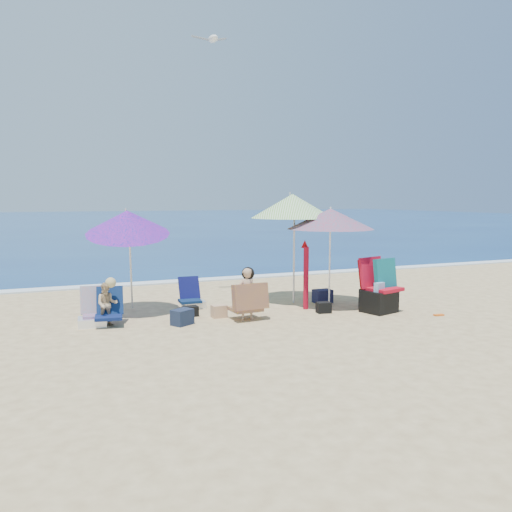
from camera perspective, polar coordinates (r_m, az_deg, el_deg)
name	(u,v)px	position (r m, az deg, el deg)	size (l,w,h in m)	color
ground	(292,320)	(9.79, 3.89, -6.94)	(120.00, 120.00, 0.00)	#D8BC84
sea	(87,222)	(53.75, -17.91, 3.56)	(120.00, 80.00, 0.12)	navy
foam	(209,279)	(14.45, -5.11, -2.56)	(120.00, 0.50, 0.04)	white
umbrella_turquoise	(330,219)	(10.88, 8.10, 4.03)	(1.88, 1.88, 2.07)	white
umbrella_striped	(292,206)	(11.25, 3.99, 5.43)	(2.28, 2.28, 2.37)	silver
umbrella_blue	(128,222)	(10.30, -13.80, 3.59)	(1.90, 1.95, 2.18)	silver
furled_umbrella	(306,271)	(10.64, 5.43, -1.68)	(0.20, 0.29, 1.40)	#A30B21
chair_navy	(192,299)	(10.91, -6.99, -4.71)	(0.55, 0.59, 0.61)	#0C2044
chair_rainbow	(93,315)	(9.79, -17.27, -6.16)	(0.58, 0.65, 0.66)	#C0444B
camp_chair_left	(378,296)	(10.65, 13.17, -4.23)	(0.82, 0.77, 1.07)	red
camp_chair_right	(378,291)	(10.84, 13.12, -3.73)	(0.69, 0.79, 1.06)	#A3250B
person_center	(248,295)	(9.64, -0.91, -4.25)	(0.68, 0.56, 0.98)	tan
person_left	(108,304)	(9.64, -15.84, -5.01)	(0.56, 0.64, 0.85)	tan
bag_navy_a	(182,317)	(9.45, -8.03, -6.60)	(0.44, 0.41, 0.28)	#1A243A
bag_black_a	(191,311)	(10.11, -7.12, -5.98)	(0.28, 0.21, 0.20)	black
bag_tan	(219,311)	(9.96, -4.05, -6.01)	(0.29, 0.21, 0.23)	tan
bag_navy_b	(323,296)	(11.40, 7.25, -4.35)	(0.38, 0.28, 0.28)	#191B38
bag_black_b	(324,308)	(10.41, 7.37, -5.58)	(0.30, 0.23, 0.21)	black
orange_item	(439,315)	(10.69, 19.26, -6.07)	(0.20, 0.11, 0.03)	orange
seagull	(213,39)	(12.25, -4.74, 22.48)	(0.78, 0.41, 0.14)	white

